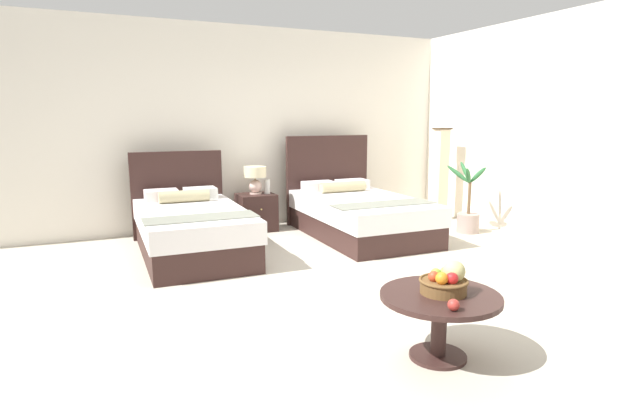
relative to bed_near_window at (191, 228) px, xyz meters
The scene contains 13 objects.
ground_plane 2.13m from the bed_near_window, 57.54° to the right, with size 10.14×9.87×0.02m, color #BFB5A3.
wall_back 2.10m from the bed_near_window, 50.28° to the left, with size 10.14×0.12×2.89m, color white.
wall_side_right 4.75m from the bed_near_window, 17.38° to the right, with size 0.12×5.47×2.89m, color white.
bed_near_window is the anchor object (origin of this frame).
bed_near_corner 2.26m from the bed_near_window, ahead, with size 1.36×2.25×1.33m.
nightstand 1.42m from the bed_near_window, 39.75° to the left, with size 0.52×0.48×0.53m.
table_lamp 1.51m from the bed_near_window, 40.37° to the left, with size 0.32×0.32×0.39m.
vase 1.56m from the bed_near_window, 34.85° to the left, with size 0.08×0.08×0.21m.
coffee_table 3.52m from the bed_near_window, 73.53° to the right, with size 0.80×0.80×0.45m.
fruit_bowl 3.53m from the bed_near_window, 72.94° to the right, with size 0.33×0.33×0.22m.
loose_apple 3.75m from the bed_near_window, 76.39° to the right, with size 0.07×0.07×0.07m.
floor_lamp_corner 4.00m from the bed_near_window, ahead, with size 0.22×0.22×1.44m.
potted_palm 3.79m from the bed_near_window, ahead, with size 0.55×0.51×1.00m.
Camera 1 is at (-2.21, -4.16, 1.62)m, focal length 28.39 mm.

